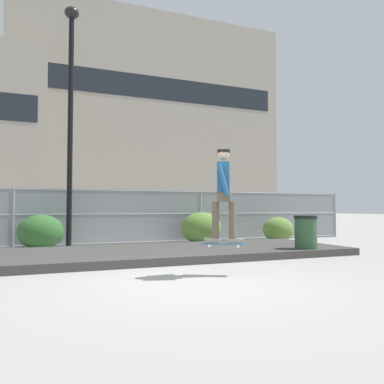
{
  "coord_description": "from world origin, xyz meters",
  "views": [
    {
      "loc": [
        -2.39,
        -5.89,
        1.22
      ],
      "look_at": [
        1.01,
        2.62,
        1.6
      ],
      "focal_mm": 35.91,
      "sensor_mm": 36.0,
      "label": 1
    }
  ],
  "objects": [
    {
      "name": "trash_bin",
      "position": [
        3.99,
        2.19,
        0.52
      ],
      "size": [
        0.59,
        0.59,
        1.03
      ],
      "color": "#2D5133",
      "rests_on": "ground_plane"
    },
    {
      "name": "skater",
      "position": [
        0.76,
        0.43,
        1.57
      ],
      "size": [
        0.67,
        0.62,
        1.74
      ],
      "color": "gray",
      "rests_on": "skateboard"
    },
    {
      "name": "office_block",
      "position": [
        9.38,
        38.98,
        11.47
      ],
      "size": [
        30.34,
        10.76,
        22.93
      ],
      "color": "#9E9384",
      "rests_on": "ground_plane"
    },
    {
      "name": "ground_plane",
      "position": [
        0.0,
        0.0,
        0.0
      ],
      "size": [
        120.0,
        120.0,
        0.0
      ],
      "primitive_type": "plane",
      "color": "gray"
    },
    {
      "name": "street_lamp",
      "position": [
        -1.53,
        6.37,
        4.6
      ],
      "size": [
        0.44,
        0.44,
        7.48
      ],
      "color": "black",
      "rests_on": "ground_plane"
    },
    {
      "name": "gravel_berm",
      "position": [
        0.0,
        3.45,
        0.09
      ],
      "size": [
        10.69,
        3.36,
        0.18
      ],
      "primitive_type": "cube",
      "color": "#3D3A38",
      "rests_on": "ground_plane"
    },
    {
      "name": "shrub_right",
      "position": [
        5.65,
        5.85,
        0.45
      ],
      "size": [
        1.15,
        0.94,
        0.89
      ],
      "color": "#567A33",
      "rests_on": "ground_plane"
    },
    {
      "name": "skateboard",
      "position": [
        0.76,
        0.43,
        0.56
      ],
      "size": [
        0.79,
        0.57,
        0.07
      ],
      "color": "#2D608C"
    },
    {
      "name": "shrub_left",
      "position": [
        -2.32,
        6.36,
        0.51
      ],
      "size": [
        1.32,
        1.08,
        1.02
      ],
      "color": "#2D5B28",
      "rests_on": "ground_plane"
    },
    {
      "name": "shrub_center",
      "position": [
        2.76,
        6.14,
        0.54
      ],
      "size": [
        1.4,
        1.14,
        1.08
      ],
      "color": "#567A33",
      "rests_on": "ground_plane"
    },
    {
      "name": "parked_car_mid",
      "position": [
        1.53,
        9.79,
        0.84
      ],
      "size": [
        4.56,
        2.27,
        1.66
      ],
      "color": "#566B4C",
      "rests_on": "ground_plane"
    },
    {
      "name": "chain_fence",
      "position": [
        -0.0,
        7.01,
        0.93
      ],
      "size": [
        18.7,
        0.06,
        1.85
      ],
      "color": "gray",
      "rests_on": "ground_plane"
    }
  ]
}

